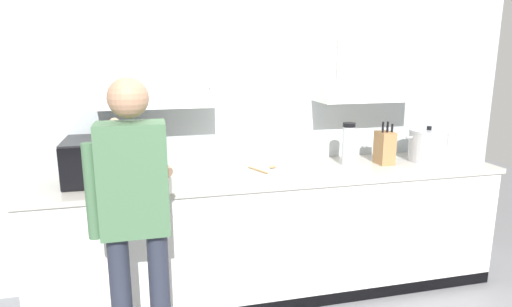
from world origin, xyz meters
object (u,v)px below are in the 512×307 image
object	(u,v)px
thermos_flask	(348,144)
person_figure	(134,206)
knife_block	(385,148)
wooden_spoon	(266,168)
stock_pot	(428,145)
microwave_oven	(108,160)

from	to	relation	value
thermos_flask	person_figure	size ratio (longest dim) A/B	0.20
knife_block	wooden_spoon	bearing A→B (deg)	176.55
stock_pot	thermos_flask	size ratio (longest dim) A/B	1.20
microwave_oven	stock_pot	world-z (taller)	microwave_oven
thermos_flask	knife_block	bearing A→B (deg)	-6.65
wooden_spoon	stock_pot	world-z (taller)	stock_pot
stock_pot	thermos_flask	world-z (taller)	thermos_flask
wooden_spoon	person_figure	bearing A→B (deg)	-140.58
wooden_spoon	thermos_flask	world-z (taller)	thermos_flask
knife_block	microwave_oven	bearing A→B (deg)	179.17
microwave_oven	thermos_flask	size ratio (longest dim) A/B	1.80
stock_pot	person_figure	size ratio (longest dim) A/B	0.24
stock_pot	knife_block	size ratio (longest dim) A/B	1.18
microwave_oven	wooden_spoon	bearing A→B (deg)	1.40
stock_pot	person_figure	world-z (taller)	person_figure
wooden_spoon	stock_pot	size ratio (longest dim) A/B	0.56
wooden_spoon	thermos_flask	distance (m)	0.65
wooden_spoon	person_figure	size ratio (longest dim) A/B	0.13
person_figure	microwave_oven	bearing A→B (deg)	103.89
microwave_oven	person_figure	xyz separation A→B (m)	(0.18, -0.72, -0.09)
wooden_spoon	knife_block	bearing A→B (deg)	-3.45
thermos_flask	person_figure	world-z (taller)	person_figure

